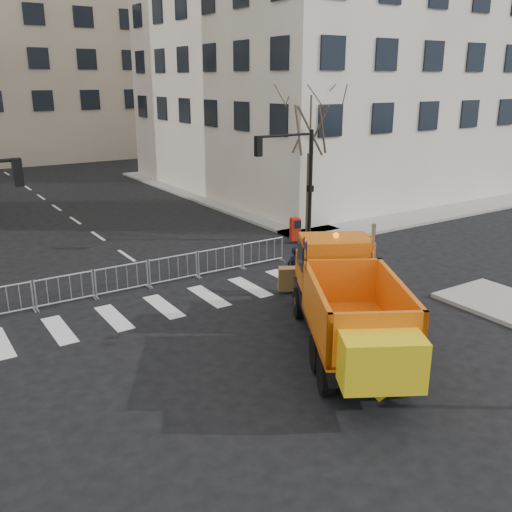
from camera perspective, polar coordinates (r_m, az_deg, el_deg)
ground at (r=16.47m, az=2.34°, el=-10.38°), size 120.00×120.00×0.00m
sidewalk_back at (r=23.33m, az=-9.80°, el=-1.92°), size 64.00×5.00×0.15m
traffic_light_right at (r=27.74m, az=5.45°, el=6.93°), size 0.18×0.18×5.40m
crowd_barriers at (r=22.12m, az=-10.70°, el=-1.74°), size 12.60×0.60×1.10m
street_tree at (r=28.78m, az=5.38°, el=9.43°), size 3.00×3.00×7.50m
plow_truck at (r=16.46m, az=9.13°, el=-4.58°), size 6.61×9.15×3.55m
cop_a at (r=21.19m, az=3.83°, el=-1.35°), size 0.67×0.46×1.78m
cop_b at (r=21.43m, az=9.88°, el=-1.03°), size 1.23×1.17×2.01m
cop_c at (r=19.84m, az=7.95°, el=-2.63°), size 1.12×1.09×1.89m
newspaper_box at (r=27.67m, az=3.93°, el=2.70°), size 0.56×0.53×1.10m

